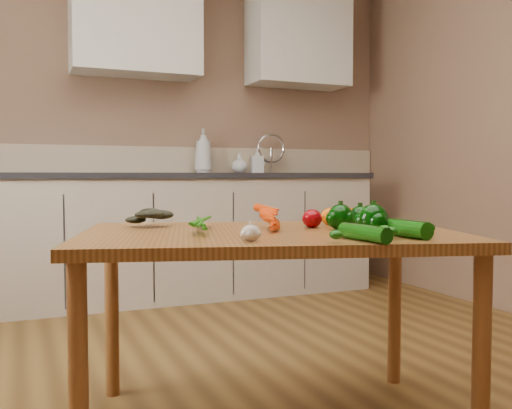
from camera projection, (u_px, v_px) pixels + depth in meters
The scene contains 18 objects.
room at pixel (272, 80), 2.16m from camera, with size 4.04×5.04×2.64m.
counter_run at pixel (184, 234), 4.14m from camera, with size 2.84×0.64×1.14m.
upper_cabinets at pixel (217, 34), 4.30m from camera, with size 2.15×0.35×0.70m.
table at pixel (270, 253), 1.98m from camera, with size 1.46×1.15×0.69m.
soap_bottle_a at pixel (203, 151), 4.33m from camera, with size 0.13×0.13×0.34m, color silver.
soap_bottle_b at pixel (257, 160), 4.45m from camera, with size 0.09×0.09×0.20m, color silver.
soap_bottle_c at pixel (239, 163), 4.47m from camera, with size 0.12×0.12×0.15m, color silver.
carrot_bunch at pixel (248, 221), 2.01m from camera, with size 0.24×0.18×0.06m, color #DC3805, non-canonical shape.
leafy_greens at pixel (146, 215), 2.13m from camera, with size 0.18×0.17×0.09m, color black, non-canonical shape.
garlic_bulb at pixel (251, 233), 1.68m from camera, with size 0.06×0.06×0.05m, color beige.
pepper_a at pixel (340, 217), 2.02m from camera, with size 0.09×0.09×0.09m, color black.
pepper_b at pixel (360, 218), 2.05m from camera, with size 0.08×0.08×0.08m, color black.
pepper_c at pixel (373, 220), 1.86m from camera, with size 0.10×0.10×0.10m, color black.
tomato_a at pixel (312, 219), 2.11m from camera, with size 0.07×0.07×0.07m, color #8D020A.
tomato_b at pixel (330, 217), 2.20m from camera, with size 0.08×0.08×0.07m, color #D65905.
tomato_c at pixel (351, 217), 2.19m from camera, with size 0.07×0.07×0.07m, color #D65905.
zucchini_a at pixel (407, 229), 1.77m from camera, with size 0.06×0.06×0.18m, color #094307.
zucchini_b at pixel (364, 233), 1.68m from camera, with size 0.05×0.05×0.20m, color #094307.
Camera 1 is at (-0.90, -1.82, 0.89)m, focal length 40.00 mm.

